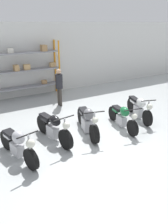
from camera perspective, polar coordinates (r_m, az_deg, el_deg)
name	(u,v)px	position (r m, az deg, el deg)	size (l,w,h in m)	color
ground_plane	(90,135)	(7.48, 1.56, -5.97)	(30.00, 30.00, 0.00)	#B2B7B7
back_wall	(34,60)	(11.68, -12.93, 13.12)	(30.00, 0.08, 3.60)	silver
shelving_rack	(21,69)	(11.17, -16.18, 10.69)	(4.18, 0.63, 2.74)	orange
motorcycle_silver	(18,144)	(6.29, -16.90, -8.09)	(0.74, 1.94, 1.01)	black
motorcycle_black	(53,127)	(7.02, -7.98, -4.00)	(0.71, 2.01, 1.01)	black
motorcycle_grey	(87,121)	(7.47, 0.90, -2.32)	(0.83, 2.07, 1.04)	black
motorcycle_green	(123,117)	(7.94, 10.04, -1.23)	(0.67, 1.93, 0.94)	black
motorcycle_white	(139,108)	(8.85, 14.22, 1.14)	(0.85, 1.97, 0.98)	black
person_browsing	(59,85)	(9.89, -6.51, 7.14)	(0.32, 0.32, 1.68)	#38332D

